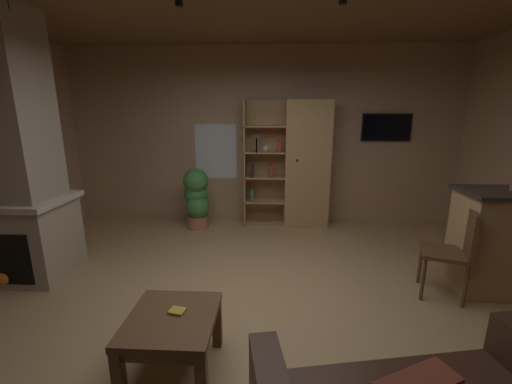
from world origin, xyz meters
name	(u,v)px	position (x,y,z in m)	size (l,w,h in m)	color
floor	(254,310)	(0.00, 0.00, -0.01)	(6.34, 5.37, 0.02)	tan
wall_back	(263,137)	(0.00, 2.72, 1.42)	(6.46, 0.06, 2.83)	tan
window_pane_back	(216,152)	(-0.79, 2.68, 1.17)	(0.69, 0.01, 0.90)	white
stone_fireplace	(10,164)	(-2.62, 0.56, 1.28)	(1.03, 0.82, 2.83)	tan
bookshelf_cabinet	(301,165)	(0.61, 2.44, 0.99)	(1.34, 0.41, 2.00)	tan
coffee_table	(172,327)	(-0.53, -0.78, 0.36)	(0.61, 0.66, 0.45)	brown
table_book_0	(177,311)	(-0.50, -0.74, 0.46)	(0.11, 0.09, 0.02)	gold
dining_chair	(455,247)	(1.96, 0.34, 0.53)	(0.53, 0.53, 0.92)	brown
potted_floor_plant	(197,197)	(-1.03, 2.17, 0.52)	(0.41, 0.43, 0.97)	#B77051
wall_mounted_tv	(386,127)	(1.96, 2.65, 1.58)	(0.77, 0.06, 0.43)	black
track_light_spot_0	(5,4)	(-2.25, 0.38, 2.76)	(0.07, 0.07, 0.09)	black
track_light_spot_1	(179,1)	(-0.67, 0.38, 2.76)	(0.07, 0.07, 0.09)	black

